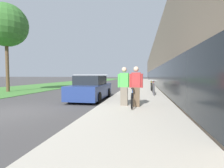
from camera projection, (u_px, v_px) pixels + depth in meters
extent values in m
plane|color=#474444|center=(11.00, 113.00, 6.91)|extent=(220.00, 220.00, 0.00)
cube|color=#BCB5A5|center=(141.00, 84.00, 26.68)|extent=(3.48, 70.00, 0.11)
cube|color=gray|center=(178.00, 65.00, 33.17)|extent=(10.00, 70.00, 6.52)
cube|color=#1E2328|center=(151.00, 76.00, 34.16)|extent=(0.10, 63.00, 2.20)
cube|color=#478438|center=(75.00, 83.00, 32.80)|extent=(7.90, 70.00, 0.03)
torus|color=black|center=(134.00, 95.00, 9.05)|extent=(0.06, 0.67, 0.67)
torus|color=black|center=(132.00, 101.00, 7.05)|extent=(0.06, 0.67, 0.67)
cylinder|color=#2D56A8|center=(133.00, 93.00, 8.04)|extent=(0.04, 1.73, 0.04)
cylinder|color=#2D56A8|center=(133.00, 96.00, 7.64)|extent=(0.04, 1.03, 0.31)
cylinder|color=#2D56A8|center=(133.00, 92.00, 7.39)|extent=(0.03, 0.03, 0.28)
cube|color=black|center=(133.00, 88.00, 7.38)|extent=(0.11, 0.22, 0.05)
cylinder|color=#2D56A8|center=(134.00, 89.00, 8.87)|extent=(0.03, 0.03, 0.29)
cylinder|color=silver|center=(134.00, 86.00, 8.86)|extent=(0.52, 0.03, 0.03)
cube|color=brown|center=(136.00, 97.00, 7.66)|extent=(0.32, 0.23, 0.85)
cube|color=#B23333|center=(136.00, 80.00, 7.62)|extent=(0.40, 0.23, 0.65)
cylinder|color=#B23333|center=(130.00, 81.00, 7.66)|extent=(0.10, 0.10, 0.61)
cylinder|color=#B23333|center=(142.00, 81.00, 7.58)|extent=(0.10, 0.10, 0.61)
sphere|color=beige|center=(136.00, 69.00, 7.59)|extent=(0.23, 0.23, 0.23)
cube|color=#756B5B|center=(124.00, 96.00, 7.93)|extent=(0.32, 0.23, 0.84)
cube|color=#4CB74C|center=(124.00, 80.00, 7.89)|extent=(0.39, 0.23, 0.64)
cylinder|color=#4CB74C|center=(119.00, 81.00, 7.94)|extent=(0.10, 0.10, 0.61)
cylinder|color=#4CB74C|center=(130.00, 81.00, 7.85)|extent=(0.10, 0.10, 0.61)
sphere|color=beige|center=(124.00, 70.00, 7.87)|extent=(0.23, 0.23, 0.23)
cylinder|color=#4C4C51|center=(154.00, 90.00, 11.44)|extent=(0.05, 0.05, 0.82)
cylinder|color=#4C4C51|center=(153.00, 89.00, 11.98)|extent=(0.05, 0.05, 0.82)
cylinder|color=#4C4C51|center=(154.00, 83.00, 11.69)|extent=(0.05, 0.55, 0.05)
torus|color=black|center=(153.00, 88.00, 13.41)|extent=(0.06, 0.77, 0.77)
torus|color=black|center=(154.00, 89.00, 12.34)|extent=(0.06, 0.77, 0.77)
cylinder|color=red|center=(153.00, 85.00, 12.86)|extent=(0.04, 0.93, 0.04)
cylinder|color=red|center=(154.00, 87.00, 12.65)|extent=(0.04, 0.56, 0.35)
cylinder|color=red|center=(154.00, 83.00, 12.51)|extent=(0.03, 0.03, 0.32)
cube|color=black|center=(154.00, 81.00, 12.50)|extent=(0.11, 0.22, 0.05)
cylinder|color=red|center=(153.00, 83.00, 13.30)|extent=(0.03, 0.03, 0.33)
cylinder|color=silver|center=(153.00, 81.00, 13.29)|extent=(0.52, 0.03, 0.03)
torus|color=black|center=(151.00, 86.00, 15.92)|extent=(0.06, 0.71, 0.71)
torus|color=black|center=(152.00, 87.00, 14.90)|extent=(0.06, 0.71, 0.71)
cylinder|color=yellow|center=(151.00, 84.00, 15.40)|extent=(0.04, 0.88, 0.04)
cylinder|color=yellow|center=(151.00, 85.00, 15.20)|extent=(0.04, 0.54, 0.33)
cylinder|color=yellow|center=(152.00, 83.00, 15.06)|extent=(0.03, 0.03, 0.30)
cube|color=black|center=(152.00, 81.00, 15.05)|extent=(0.11, 0.22, 0.05)
cylinder|color=yellow|center=(151.00, 82.00, 15.82)|extent=(0.03, 0.03, 0.31)
cylinder|color=silver|center=(151.00, 80.00, 15.81)|extent=(0.52, 0.03, 0.03)
torus|color=black|center=(151.00, 85.00, 18.14)|extent=(0.06, 0.69, 0.69)
torus|color=black|center=(152.00, 85.00, 17.12)|extent=(0.06, 0.69, 0.69)
cylinder|color=#7AD1C6|center=(151.00, 83.00, 17.62)|extent=(0.04, 0.88, 0.04)
cylinder|color=#7AD1C6|center=(151.00, 84.00, 17.42)|extent=(0.04, 0.54, 0.32)
cylinder|color=#7AD1C6|center=(151.00, 82.00, 17.28)|extent=(0.03, 0.03, 0.29)
cube|color=black|center=(151.00, 80.00, 17.28)|extent=(0.11, 0.22, 0.05)
cylinder|color=#7AD1C6|center=(151.00, 81.00, 18.04)|extent=(0.03, 0.03, 0.30)
cylinder|color=silver|center=(151.00, 80.00, 18.03)|extent=(0.52, 0.03, 0.03)
cube|color=navy|center=(91.00, 91.00, 10.49)|extent=(1.72, 4.22, 0.77)
cube|color=#1E2328|center=(91.00, 80.00, 10.46)|extent=(1.48, 2.11, 0.52)
cylinder|color=silver|center=(93.00, 75.00, 10.90)|extent=(1.84, 0.04, 0.04)
cylinder|color=silver|center=(88.00, 75.00, 9.98)|extent=(1.84, 0.04, 0.04)
cylinder|color=black|center=(85.00, 92.00, 11.89)|extent=(0.22, 0.60, 0.60)
cylinder|color=black|center=(108.00, 93.00, 11.61)|extent=(0.22, 0.60, 0.60)
cylinder|color=black|center=(70.00, 97.00, 9.40)|extent=(0.22, 0.60, 0.60)
cylinder|color=black|center=(98.00, 98.00, 9.12)|extent=(0.22, 0.60, 0.60)
cylinder|color=brown|center=(7.00, 66.00, 15.18)|extent=(0.28, 0.28, 4.50)
sphere|color=#38702D|center=(6.00, 25.00, 14.99)|extent=(3.65, 3.65, 3.65)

